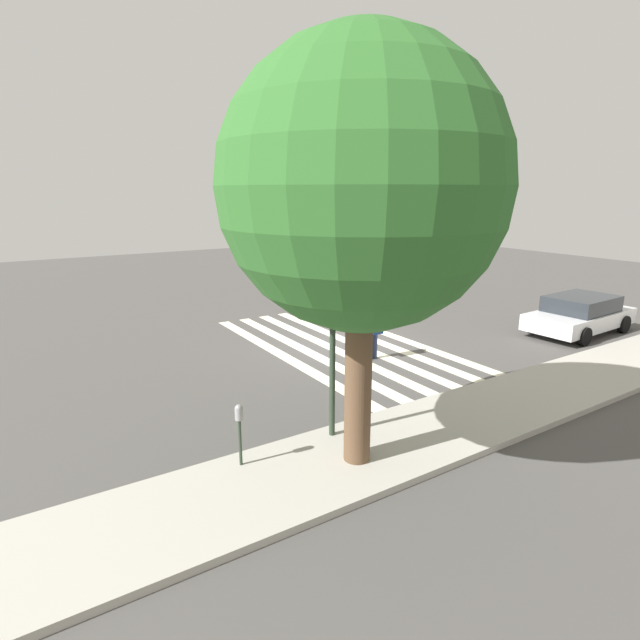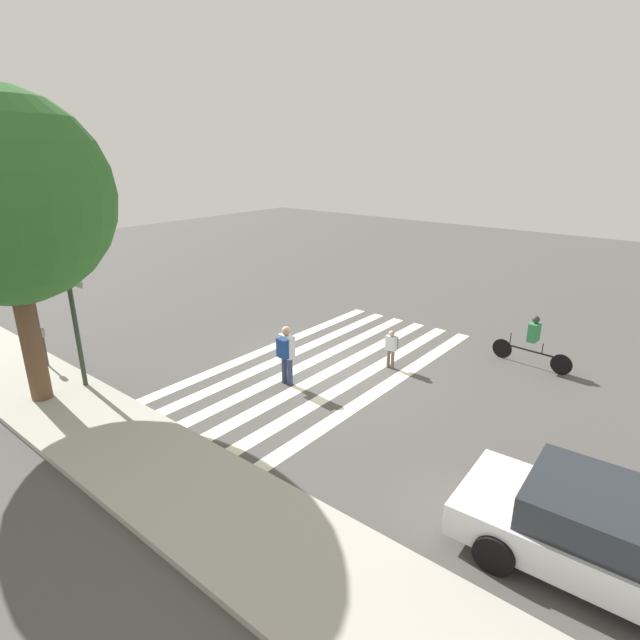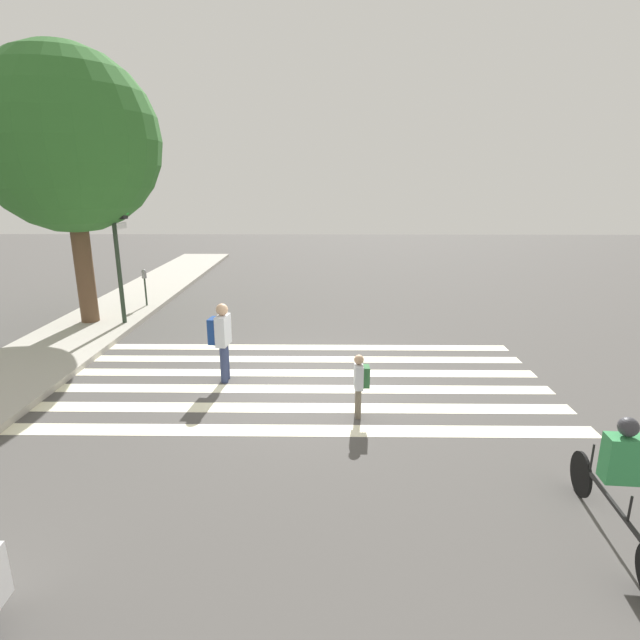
{
  "view_description": "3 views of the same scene",
  "coord_description": "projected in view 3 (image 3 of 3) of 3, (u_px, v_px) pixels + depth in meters",
  "views": [
    {
      "loc": [
        9.23,
        13.17,
        5.02
      ],
      "look_at": [
        0.55,
        -0.45,
        0.85
      ],
      "focal_mm": 28.0,
      "sensor_mm": 36.0,
      "label": 1
    },
    {
      "loc": [
        -8.55,
        10.76,
        6.14
      ],
      "look_at": [
        0.54,
        -0.4,
        1.18
      ],
      "focal_mm": 28.0,
      "sensor_mm": 36.0,
      "label": 2
    },
    {
      "loc": [
        -9.8,
        -0.43,
        4.07
      ],
      "look_at": [
        1.15,
        -0.3,
        1.01
      ],
      "focal_mm": 28.0,
      "sensor_mm": 36.0,
      "label": 3
    }
  ],
  "objects": [
    {
      "name": "ground_plane",
      "position": [
        305.0,
        381.0,
        10.53
      ],
      "size": [
        60.0,
        60.0,
        0.0
      ],
      "primitive_type": "plane",
      "color": "#4C4947"
    },
    {
      "name": "pedestrian_adult_blue_shirt",
      "position": [
        360.0,
        381.0,
        8.76
      ],
      "size": [
        0.33,
        0.28,
        1.17
      ],
      "rotation": [
        0.0,
        0.0,
        0.03
      ],
      "color": "#6B6051",
      "rests_on": "ground_plane"
    },
    {
      "name": "street_tree",
      "position": [
        68.0,
        142.0,
        13.2
      ],
      "size": [
        4.82,
        4.82,
        7.51
      ],
      "color": "brown",
      "rests_on": "ground_plane"
    },
    {
      "name": "pedestrian_child_with_backpack",
      "position": [
        221.0,
        336.0,
        10.29
      ],
      "size": [
        0.49,
        0.42,
        1.67
      ],
      "rotation": [
        0.0,
        0.0,
        3.02
      ],
      "color": "navy",
      "rests_on": "ground_plane"
    },
    {
      "name": "cyclist_mid_street",
      "position": [
        619.0,
        475.0,
        5.65
      ],
      "size": [
        2.36,
        0.42,
        1.57
      ],
      "rotation": [
        0.0,
        0.0,
        -0.08
      ],
      "color": "black",
      "rests_on": "ground_plane"
    },
    {
      "name": "crosswalk_stripes",
      "position": [
        305.0,
        381.0,
        10.53
      ],
      "size": [
        4.79,
        10.0,
        0.01
      ],
      "color": "#F2EDCC",
      "rests_on": "ground_plane"
    },
    {
      "name": "parking_meter",
      "position": [
        145.0,
        280.0,
        16.13
      ],
      "size": [
        0.15,
        0.15,
        1.33
      ],
      "color": "#283828",
      "rests_on": "ground_plane"
    },
    {
      "name": "traffic_light",
      "position": [
        119.0,
        226.0,
        13.63
      ],
      "size": [
        0.6,
        0.5,
        4.11
      ],
      "color": "#283828",
      "rests_on": "ground_plane"
    },
    {
      "name": "sidewalk_curb",
      "position": [
        11.0,
        376.0,
        10.58
      ],
      "size": [
        36.0,
        2.5,
        0.14
      ],
      "color": "#ADA89E",
      "rests_on": "ground_plane"
    }
  ]
}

